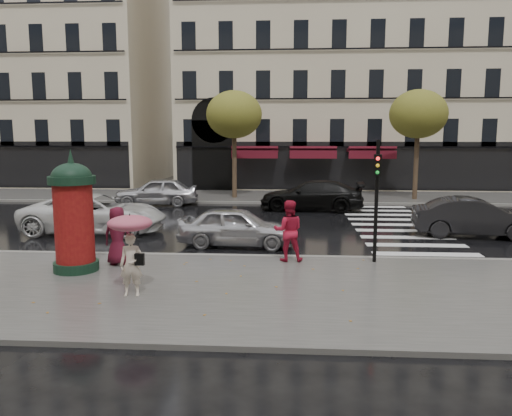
# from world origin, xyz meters

# --- Properties ---
(ground) EXTENTS (160.00, 160.00, 0.00)m
(ground) POSITION_xyz_m (0.00, 0.00, 0.00)
(ground) COLOR black
(ground) RESTS_ON ground
(near_sidewalk) EXTENTS (90.00, 7.00, 0.12)m
(near_sidewalk) POSITION_xyz_m (0.00, -0.50, 0.06)
(near_sidewalk) COLOR #474744
(near_sidewalk) RESTS_ON ground
(far_sidewalk) EXTENTS (90.00, 6.00, 0.12)m
(far_sidewalk) POSITION_xyz_m (0.00, 19.00, 0.06)
(far_sidewalk) COLOR #474744
(far_sidewalk) RESTS_ON ground
(near_kerb) EXTENTS (90.00, 0.25, 0.14)m
(near_kerb) POSITION_xyz_m (0.00, 3.00, 0.07)
(near_kerb) COLOR slate
(near_kerb) RESTS_ON ground
(far_kerb) EXTENTS (90.00, 0.25, 0.14)m
(far_kerb) POSITION_xyz_m (0.00, 16.00, 0.07)
(far_kerb) COLOR slate
(far_kerb) RESTS_ON ground
(zebra_crossing) EXTENTS (3.60, 11.75, 0.01)m
(zebra_crossing) POSITION_xyz_m (6.00, 9.60, 0.01)
(zebra_crossing) COLOR silver
(zebra_crossing) RESTS_ON ground
(bldg_far_corner) EXTENTS (26.00, 14.00, 22.90)m
(bldg_far_corner) POSITION_xyz_m (6.00, 30.00, 11.31)
(bldg_far_corner) COLOR #B7A88C
(bldg_far_corner) RESTS_ON ground
(bldg_far_left) EXTENTS (24.00, 14.00, 22.90)m
(bldg_far_left) POSITION_xyz_m (-22.00, 30.00, 11.31)
(bldg_far_left) COLOR #B7A88C
(bldg_far_left) RESTS_ON ground
(tree_far_left) EXTENTS (3.40, 3.40, 6.64)m
(tree_far_left) POSITION_xyz_m (-2.00, 18.00, 5.17)
(tree_far_left) COLOR #38281C
(tree_far_left) RESTS_ON ground
(tree_far_right) EXTENTS (3.40, 3.40, 6.64)m
(tree_far_right) POSITION_xyz_m (9.00, 18.00, 5.17)
(tree_far_right) COLOR #38281C
(tree_far_right) RESTS_ON ground
(woman_umbrella) EXTENTS (1.05, 1.05, 2.03)m
(woman_umbrella) POSITION_xyz_m (-2.39, -1.23, 1.46)
(woman_umbrella) COLOR beige
(woman_umbrella) RESTS_ON near_sidewalk
(woman_red) EXTENTS (0.93, 0.74, 1.88)m
(woman_red) POSITION_xyz_m (1.36, 2.40, 1.06)
(woman_red) COLOR #B11530
(woman_red) RESTS_ON near_sidewalk
(man_burgundy) EXTENTS (0.89, 0.61, 1.75)m
(man_burgundy) POSITION_xyz_m (-3.71, 1.61, 0.99)
(man_burgundy) COLOR #4E0F20
(man_burgundy) RESTS_ON near_sidewalk
(morris_column) EXTENTS (1.29, 1.29, 3.47)m
(morris_column) POSITION_xyz_m (-4.69, 0.87, 1.78)
(morris_column) COLOR black
(morris_column) RESTS_ON near_sidewalk
(traffic_light) EXTENTS (0.26, 0.36, 3.70)m
(traffic_light) POSITION_xyz_m (3.99, 2.37, 2.36)
(traffic_light) COLOR black
(traffic_light) RESTS_ON near_sidewalk
(car_silver) EXTENTS (4.28, 1.95, 1.43)m
(car_silver) POSITION_xyz_m (-0.49, 4.86, 0.71)
(car_silver) COLOR #B8B8BD
(car_silver) RESTS_ON ground
(car_darkgrey) EXTENTS (4.81, 2.19, 1.53)m
(car_darkgrey) POSITION_xyz_m (8.65, 7.14, 0.77)
(car_darkgrey) COLOR black
(car_darkgrey) RESTS_ON ground
(car_white) EXTENTS (5.84, 2.88, 1.59)m
(car_white) POSITION_xyz_m (-6.53, 6.96, 0.80)
(car_white) COLOR silver
(car_white) RESTS_ON ground
(car_black) EXTENTS (5.63, 2.71, 1.58)m
(car_black) POSITION_xyz_m (2.58, 13.77, 0.79)
(car_black) COLOR black
(car_black) RESTS_ON ground
(car_far_silver) EXTENTS (4.83, 2.45, 1.57)m
(car_far_silver) POSITION_xyz_m (-6.10, 14.94, 0.79)
(car_far_silver) COLOR #B7B8BD
(car_far_silver) RESTS_ON ground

